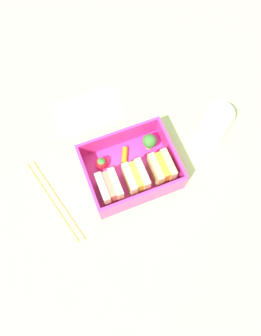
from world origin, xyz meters
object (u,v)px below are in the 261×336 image
sandwich_center (110,188)px  carrot_stick_far_left (124,156)px  folded_napkin (89,111)px  broccoli_floret (150,142)px  sandwich_center_left (136,178)px  chopstick_pair (54,200)px  drinking_glass (214,125)px  strawberry_far_left (102,163)px  sandwich_left (161,169)px

sandwich_center → carrot_stick_far_left: bearing=-130.2°
folded_napkin → broccoli_floret: bearing=123.1°
sandwich_center_left → sandwich_center: size_ratio=1.00×
chopstick_pair → drinking_glass: (-35.06, -1.45, 4.54)cm
chopstick_pair → drinking_glass: bearing=-177.6°
sandwich_center_left → chopstick_pair: (16.27, -2.93, -3.59)cm
folded_napkin → sandwich_center: bearing=83.9°
strawberry_far_left → sandwich_center_left: bearing=130.0°
sandwich_left → strawberry_far_left: bearing=-29.8°
sandwich_left → sandwich_center: size_ratio=1.00×
sandwich_center → carrot_stick_far_left: sandwich_center is taller
sandwich_left → broccoli_floret: 6.30cm
chopstick_pair → strawberry_far_left: bearing=-165.1°
sandwich_center_left → folded_napkin: sandwich_center_left is taller
sandwich_left → folded_napkin: 21.86cm
broccoli_floret → carrot_stick_far_left: size_ratio=1.22×
drinking_glass → chopstick_pair: bearing=2.4°
carrot_stick_far_left → sandwich_center_left: bearing=92.0°
sandwich_left → broccoli_floret: bearing=-91.4°
sandwich_left → folded_napkin: bearing=-66.4°
sandwich_center_left → sandwich_center: 5.35cm
sandwich_left → chopstick_pair: bearing=-7.7°
chopstick_pair → drinking_glass: drinking_glass is taller
sandwich_left → sandwich_center_left: 5.35cm
sandwich_center_left → sandwich_left: bearing=180.0°
sandwich_center_left → sandwich_center: bearing=0.0°
sandwich_left → drinking_glass: (-13.43, -4.39, 0.94)cm
broccoli_floret → carrot_stick_far_left: 6.07cm
sandwich_center → folded_napkin: sandwich_center is taller
strawberry_far_left → chopstick_pair: size_ratio=0.16×
sandwich_left → drinking_glass: bearing=-161.9°
sandwich_center_left → folded_napkin: 20.35cm
sandwich_left → sandwich_center_left: (5.35, 0.00, 0.00)cm
sandwich_center_left → broccoli_floret: sandwich_center_left is taller
sandwich_center_left → drinking_glass: bearing=-166.9°
sandwich_center_left → broccoli_floret: 8.37cm
sandwich_center → drinking_glass: bearing=-169.7°
broccoli_floret → chopstick_pair: bearing=8.8°
chopstick_pair → sandwich_center_left: bearing=169.8°
sandwich_center_left → broccoli_floret: size_ratio=1.30×
sandwich_center_left → carrot_stick_far_left: sandwich_center_left is taller
sandwich_center_left → folded_napkin: bearing=-80.6°
sandwich_center → drinking_glass: drinking_glass is taller
sandwich_center_left → strawberry_far_left: 7.86cm
carrot_stick_far_left → strawberry_far_left: strawberry_far_left is taller
sandwich_left → folded_napkin: (8.61, -19.74, -3.74)cm
sandwich_left → carrot_stick_far_left: sandwich_left is taller
broccoli_floret → sandwich_center: bearing=30.1°
broccoli_floret → strawberry_far_left: 10.57cm
strawberry_far_left → drinking_glass: bearing=176.3°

